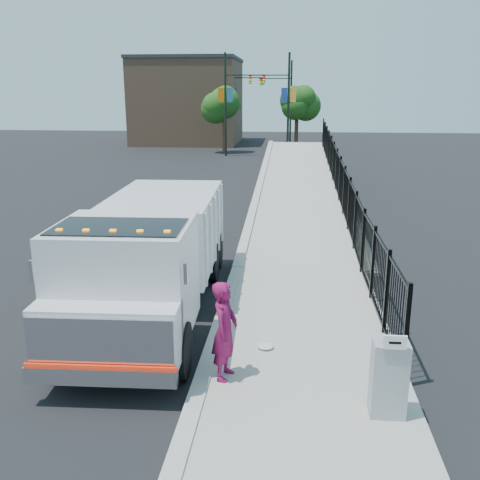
{
  "coord_description": "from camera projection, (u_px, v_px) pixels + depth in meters",
  "views": [
    {
      "loc": [
        1.5,
        -10.71,
        5.09
      ],
      "look_at": [
        0.27,
        2.0,
        1.53
      ],
      "focal_mm": 40.0,
      "sensor_mm": 36.0,
      "label": 1
    }
  ],
  "objects": [
    {
      "name": "ramp",
      "position": [
        303.0,
        196.0,
        26.92
      ],
      "size": [
        3.95,
        24.06,
        3.19
      ],
      "primitive_type": "cube",
      "rotation": [
        0.06,
        0.0,
        0.0
      ],
      "color": "#9E998E",
      "rests_on": "ground"
    },
    {
      "name": "iron_fence",
      "position": [
        339.0,
        193.0,
        22.71
      ],
      "size": [
        0.1,
        28.0,
        1.8
      ],
      "primitive_type": "cube",
      "color": "black",
      "rests_on": "ground"
    },
    {
      "name": "curb",
      "position": [
        205.0,
        373.0,
        9.84
      ],
      "size": [
        0.3,
        12.0,
        0.16
      ],
      "primitive_type": "cube",
      "color": "#ADAAA3",
      "rests_on": "ground"
    },
    {
      "name": "arrow_sign",
      "position": [
        395.0,
        342.0,
        7.96
      ],
      "size": [
        0.35,
        0.04,
        0.22
      ],
      "primitive_type": "cube",
      "color": "white",
      "rests_on": "utility_cabinet"
    },
    {
      "name": "tree_2",
      "position": [
        227.0,
        102.0,
        56.29
      ],
      "size": [
        2.84,
        2.84,
        5.42
      ],
      "color": "#382314",
      "rests_on": "ground"
    },
    {
      "name": "light_pole_2",
      "position": [
        234.0,
        99.0,
        50.28
      ],
      "size": [
        3.77,
        0.22,
        8.0
      ],
      "color": "black",
      "rests_on": "ground"
    },
    {
      "name": "tree_0",
      "position": [
        224.0,
        105.0,
        44.29
      ],
      "size": [
        2.71,
        2.71,
        5.36
      ],
      "color": "#382314",
      "rests_on": "ground"
    },
    {
      "name": "ground",
      "position": [
        219.0,
        330.0,
        11.78
      ],
      "size": [
        120.0,
        120.0,
        0.0
      ],
      "primitive_type": "plane",
      "color": "black",
      "rests_on": "ground"
    },
    {
      "name": "worker",
      "position": [
        225.0,
        330.0,
        9.41
      ],
      "size": [
        0.55,
        0.73,
        1.81
      ],
      "primitive_type": "imported",
      "rotation": [
        0.0,
        0.0,
        1.39
      ],
      "color": "maroon",
      "rests_on": "sidewalk"
    },
    {
      "name": "light_pole_1",
      "position": [
        285.0,
        101.0,
        42.24
      ],
      "size": [
        3.78,
        0.22,
        8.0
      ],
      "color": "black",
      "rests_on": "ground"
    },
    {
      "name": "debris",
      "position": [
        266.0,
        346.0,
        10.71
      ],
      "size": [
        0.34,
        0.34,
        0.08
      ],
      "primitive_type": "ellipsoid",
      "color": "silver",
      "rests_on": "sidewalk"
    },
    {
      "name": "building",
      "position": [
        188.0,
        102.0,
        53.72
      ],
      "size": [
        10.0,
        10.0,
        8.0
      ],
      "primitive_type": "cube",
      "color": "#8C664C",
      "rests_on": "ground"
    },
    {
      "name": "truck",
      "position": [
        150.0,
        252.0,
        12.2
      ],
      "size": [
        2.91,
        8.16,
        2.77
      ],
      "rotation": [
        0.0,
        0.0,
        0.04
      ],
      "color": "black",
      "rests_on": "ground"
    },
    {
      "name": "light_pole_3",
      "position": [
        288.0,
        99.0,
        53.2
      ],
      "size": [
        3.78,
        0.22,
        8.0
      ],
      "color": "black",
      "rests_on": "ground"
    },
    {
      "name": "light_pole_0",
      "position": [
        229.0,
        101.0,
        42.31
      ],
      "size": [
        3.77,
        0.22,
        8.0
      ],
      "color": "black",
      "rests_on": "ground"
    },
    {
      "name": "tree_1",
      "position": [
        297.0,
        105.0,
        47.24
      ],
      "size": [
        2.46,
        2.46,
        5.23
      ],
      "color": "#382314",
      "rests_on": "ground"
    },
    {
      "name": "sidewalk",
      "position": [
        310.0,
        379.0,
        9.67
      ],
      "size": [
        3.55,
        12.0,
        0.12
      ],
      "primitive_type": "cube",
      "color": "#9E998E",
      "rests_on": "ground"
    },
    {
      "name": "utility_cabinet",
      "position": [
        389.0,
        379.0,
        8.37
      ],
      "size": [
        0.55,
        0.4,
        1.25
      ],
      "primitive_type": "cube",
      "color": "gray",
      "rests_on": "sidewalk"
    }
  ]
}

